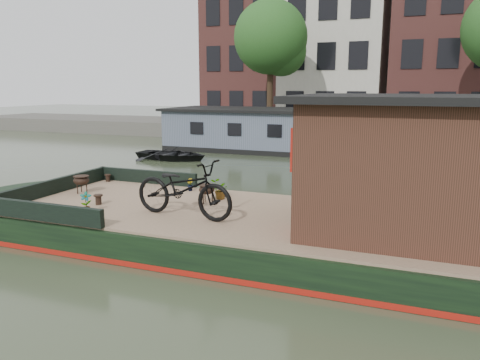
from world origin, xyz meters
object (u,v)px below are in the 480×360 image
(bicycle, at_px, (183,188))
(brazier_rear, at_px, (82,184))
(cabin, at_px, (409,163))
(potted_plant_a, at_px, (86,203))
(dinghy, at_px, (172,152))
(brazier_front, at_px, (207,194))

(bicycle, bearing_deg, brazier_rear, 79.81)
(cabin, xyz_separation_m, potted_plant_a, (-6.17, -1.17, -1.01))
(brazier_rear, distance_m, dinghy, 9.63)
(brazier_front, xyz_separation_m, dinghy, (-6.00, 9.01, -0.51))
(brazier_front, xyz_separation_m, brazier_rear, (-3.28, -0.22, 0.01))
(bicycle, height_order, brazier_rear, bicycle)
(bicycle, relative_size, potted_plant_a, 4.98)
(potted_plant_a, height_order, brazier_front, potted_plant_a)
(cabin, bearing_deg, dinghy, 137.02)
(bicycle, distance_m, dinghy, 11.90)
(brazier_front, bearing_deg, potted_plant_a, -139.12)
(cabin, height_order, bicycle, cabin)
(brazier_rear, bearing_deg, cabin, -2.27)
(dinghy, bearing_deg, potted_plant_a, -155.84)
(potted_plant_a, distance_m, dinghy, 11.45)
(cabin, distance_m, bicycle, 4.27)
(brazier_front, height_order, dinghy, brazier_front)
(brazier_front, distance_m, dinghy, 10.84)
(bicycle, relative_size, dinghy, 0.66)
(potted_plant_a, relative_size, brazier_rear, 1.04)
(brazier_front, distance_m, brazier_rear, 3.29)
(bicycle, distance_m, potted_plant_a, 2.10)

